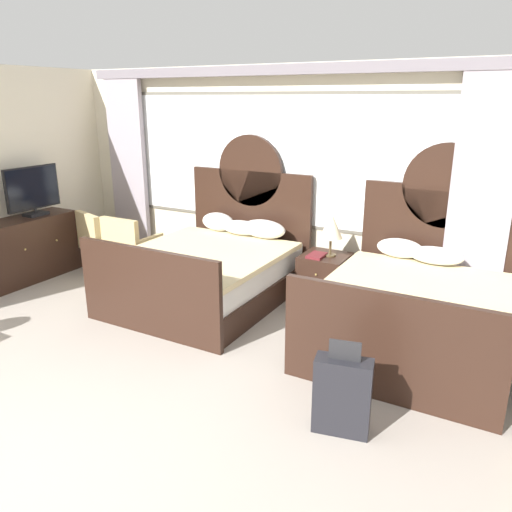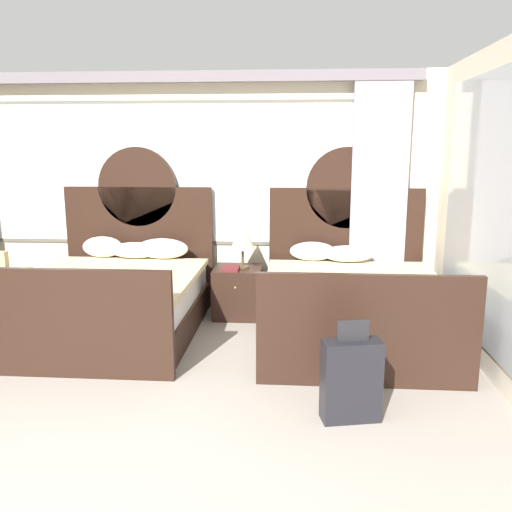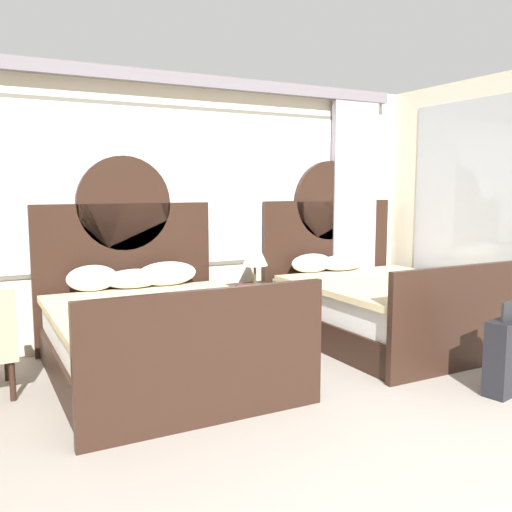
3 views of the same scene
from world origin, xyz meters
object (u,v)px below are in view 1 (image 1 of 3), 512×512
at_px(bed_near_mirror, 416,309).
at_px(armchair_by_window_centre, 102,239).
at_px(dresser_minibar, 13,253).
at_px(tv_flatscreen, 33,191).
at_px(nightstand_between_beds, 324,277).
at_px(book_on_nightstand, 317,255).
at_px(suitcase_on_floor, 342,395).
at_px(table_lamp_on_nightstand, 331,226).
at_px(armchair_by_window_left, 130,245).
at_px(bed_near_window, 211,268).

xyz_separation_m(bed_near_mirror, armchair_by_window_centre, (-4.28, 0.14, 0.07)).
bearing_deg(dresser_minibar, armchair_by_window_centre, 56.67).
bearing_deg(tv_flatscreen, nightstand_between_beds, 15.79).
height_order(book_on_nightstand, armchair_by_window_centre, armchair_by_window_centre).
bearing_deg(suitcase_on_floor, table_lamp_on_nightstand, 113.24).
relative_size(tv_flatscreen, armchair_by_window_left, 0.94).
distance_m(bed_near_mirror, tv_flatscreen, 4.94).
bearing_deg(armchair_by_window_left, dresser_minibar, -140.62).
xyz_separation_m(nightstand_between_beds, book_on_nightstand, (-0.07, -0.11, 0.29)).
relative_size(dresser_minibar, tv_flatscreen, 2.23).
xyz_separation_m(nightstand_between_beds, tv_flatscreen, (-3.67, -1.04, 0.88)).
distance_m(tv_flatscreen, suitcase_on_floor, 4.93).
height_order(dresser_minibar, tv_flatscreen, tv_flatscreen).
relative_size(bed_near_mirror, nightstand_between_beds, 3.84).
bearing_deg(suitcase_on_floor, book_on_nightstand, 116.88).
bearing_deg(tv_flatscreen, armchair_by_window_centre, 42.61).
distance_m(dresser_minibar, armchair_by_window_left, 1.46).
relative_size(table_lamp_on_nightstand, armchair_by_window_left, 0.61).
bearing_deg(book_on_nightstand, armchair_by_window_centre, -172.59).
bearing_deg(dresser_minibar, book_on_nightstand, 20.06).
distance_m(tv_flatscreen, armchair_by_window_centre, 1.07).
distance_m(nightstand_between_beds, tv_flatscreen, 3.91).
bearing_deg(armchair_by_window_left, bed_near_window, -5.33).
relative_size(tv_flatscreen, armchair_by_window_centre, 0.94).
height_order(nightstand_between_beds, tv_flatscreen, tv_flatscreen).
height_order(book_on_nightstand, suitcase_on_floor, suitcase_on_floor).
distance_m(table_lamp_on_nightstand, suitcase_on_floor, 2.55).
height_order(table_lamp_on_nightstand, armchair_by_window_centre, table_lamp_on_nightstand).
relative_size(bed_near_mirror, book_on_nightstand, 8.16).
xyz_separation_m(armchair_by_window_left, suitcase_on_floor, (3.59, -1.76, -0.15)).
xyz_separation_m(bed_near_window, dresser_minibar, (-2.50, -0.80, 0.04)).
bearing_deg(bed_near_mirror, bed_near_window, 179.71).
distance_m(dresser_minibar, suitcase_on_floor, 4.80).
height_order(bed_near_window, bed_near_mirror, same).
height_order(nightstand_between_beds, armchair_by_window_left, armchair_by_window_left).
distance_m(bed_near_mirror, suitcase_on_floor, 1.63).
xyz_separation_m(nightstand_between_beds, table_lamp_on_nightstand, (0.05, 0.00, 0.63)).
relative_size(bed_near_mirror, armchair_by_window_left, 2.54).
distance_m(nightstand_between_beds, book_on_nightstand, 0.32).
relative_size(bed_near_window, armchair_by_window_centre, 2.54).
bearing_deg(bed_near_window, bed_near_mirror, -0.29).
distance_m(book_on_nightstand, armchair_by_window_centre, 3.04).
xyz_separation_m(bed_near_window, armchair_by_window_centre, (-1.89, 0.13, 0.07)).
relative_size(nightstand_between_beds, armchair_by_window_centre, 0.66).
distance_m(book_on_nightstand, armchair_by_window_left, 2.53).
distance_m(bed_near_window, bed_near_mirror, 2.39).
bearing_deg(nightstand_between_beds, armchair_by_window_centre, -170.82).
bearing_deg(armchair_by_window_left, bed_near_mirror, -2.13).
bearing_deg(bed_near_mirror, book_on_nightstand, 156.94).
xyz_separation_m(bed_near_window, tv_flatscreen, (-2.47, -0.41, 0.77)).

